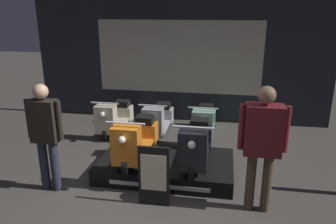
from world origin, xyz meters
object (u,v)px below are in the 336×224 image
object	(u,v)px
scooter_backrow_1	(158,120)
person_left_browsing	(45,131)
person_right_browsing	(263,139)
scooter_display_right	(196,144)
price_sign_board	(154,176)
scooter_backrow_2	(204,122)
scooter_backrow_0	(115,117)
scooter_display_left	(136,140)

from	to	relation	value
scooter_backrow_1	person_left_browsing	size ratio (longest dim) A/B	0.94
person_right_browsing	scooter_display_right	bearing A→B (deg)	140.23
scooter_display_right	price_sign_board	size ratio (longest dim) A/B	1.75
scooter_display_right	scooter_backrow_2	size ratio (longest dim) A/B	1.00
scooter_display_right	scooter_backrow_2	xyz separation A→B (m)	(0.01, 1.80, -0.26)
person_left_browsing	person_right_browsing	bearing A→B (deg)	0.00
person_right_browsing	price_sign_board	bearing A→B (deg)	-174.28
scooter_display_right	person_left_browsing	distance (m)	2.31
scooter_backrow_0	scooter_display_right	bearing A→B (deg)	-42.03
person_right_browsing	person_left_browsing	bearing A→B (deg)	180.00
price_sign_board	scooter_backrow_0	bearing A→B (deg)	118.93
scooter_display_left	scooter_display_right	xyz separation A→B (m)	(0.99, 0.00, 0.00)
scooter_backrow_1	scooter_backrow_2	bearing A→B (deg)	0.00
scooter_display_right	scooter_backrow_0	distance (m)	2.70
scooter_display_left	scooter_display_right	distance (m)	0.99
scooter_display_left	scooter_backrow_1	xyz separation A→B (m)	(0.00, 1.80, -0.26)
person_left_browsing	scooter_backrow_0	bearing A→B (deg)	86.68
scooter_display_left	person_left_browsing	world-z (taller)	person_left_browsing
scooter_display_left	person_left_browsing	size ratio (longest dim) A/B	0.94
scooter_backrow_0	person_left_browsing	xyz separation A→B (m)	(-0.15, -2.56, 0.64)
scooter_display_right	price_sign_board	world-z (taller)	scooter_display_right
scooter_backrow_0	scooter_backrow_2	bearing A→B (deg)	0.00
scooter_display_left	scooter_backrow_1	world-z (taller)	scooter_display_left
scooter_backrow_1	scooter_backrow_2	distance (m)	1.00
scooter_backrow_2	person_right_browsing	size ratio (longest dim) A/B	0.89
scooter_display_left	person_left_browsing	xyz separation A→B (m)	(-1.15, -0.77, 0.38)
scooter_display_right	scooter_backrow_1	xyz separation A→B (m)	(-0.99, 1.80, -0.26)
scooter_backrow_2	person_right_browsing	world-z (taller)	person_right_browsing
scooter_display_right	scooter_display_left	bearing A→B (deg)	180.00
person_left_browsing	person_right_browsing	size ratio (longest dim) A/B	0.94
person_right_browsing	price_sign_board	world-z (taller)	person_right_browsing
scooter_display_right	scooter_backrow_2	distance (m)	1.82
scooter_display_right	person_right_browsing	xyz separation A→B (m)	(0.92, -0.77, 0.47)
scooter_display_left	scooter_backrow_1	size ratio (longest dim) A/B	1.00
scooter_backrow_2	person_left_browsing	xyz separation A→B (m)	(-2.15, -2.56, 0.64)
scooter_display_right	scooter_backrow_1	world-z (taller)	scooter_display_right
scooter_backrow_1	person_left_browsing	world-z (taller)	person_left_browsing
scooter_backrow_0	person_left_browsing	bearing A→B (deg)	-93.32
scooter_display_left	scooter_backrow_2	distance (m)	2.07
scooter_backrow_2	person_right_browsing	xyz separation A→B (m)	(0.91, -2.56, 0.73)
price_sign_board	scooter_backrow_1	bearing A→B (deg)	100.35
scooter_display_left	scooter_display_right	size ratio (longest dim) A/B	1.00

